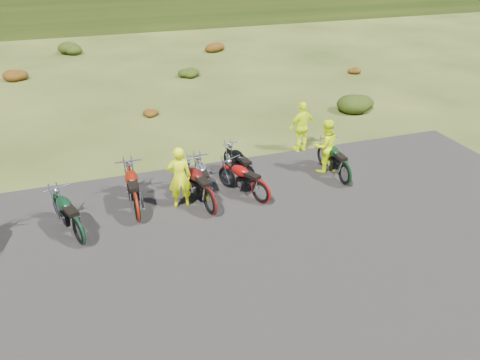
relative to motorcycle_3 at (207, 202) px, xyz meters
name	(u,v)px	position (x,y,z in m)	size (l,w,h in m)	color
ground	(219,232)	(-0.11, -1.61, 0.00)	(300.00, 300.00, 0.00)	#2E3D14
gravel_pad	(244,280)	(-0.11, -3.61, 0.00)	(20.00, 12.00, 0.04)	black
shrub_2	(14,74)	(-6.31, 14.99, 0.38)	(1.30, 1.30, 0.77)	maroon
shrub_3	(71,47)	(-3.41, 20.29, 0.46)	(1.56, 1.56, 0.92)	#24350D
shrub_4	(149,111)	(-0.51, 7.59, 0.23)	(0.77, 0.77, 0.45)	maroon
shrub_5	(188,71)	(2.39, 12.89, 0.31)	(1.03, 1.03, 0.61)	#24350D
shrub_6	(214,45)	(5.29, 18.19, 0.38)	(1.30, 1.30, 0.77)	maroon
shrub_7	(357,100)	(8.19, 5.49, 0.46)	(1.56, 1.56, 0.92)	#24350D
shrub_8	(352,69)	(11.09, 10.79, 0.23)	(0.77, 0.77, 0.45)	maroon
motorcycle_1	(139,221)	(-2.04, -0.40, 0.00)	(2.33, 0.78, 1.22)	maroon
motorcycle_2	(82,245)	(-3.55, -1.03, 0.00)	(2.14, 0.71, 1.12)	black
motorcycle_3	(207,202)	(0.00, 0.00, 0.00)	(1.93, 0.64, 1.01)	#B8B9BD
motorcycle_4	(210,215)	(-0.10, -0.70, 0.00)	(2.27, 0.76, 1.19)	#530F0D
motorcycle_5	(250,189)	(1.43, 0.33, 0.00)	(2.08, 0.69, 1.09)	black
motorcycle_6	(261,204)	(1.43, -0.60, 0.00)	(2.06, 0.69, 1.08)	#9B0D0B
motorcycle_7	(343,185)	(4.26, -0.37, 0.00)	(2.12, 0.71, 1.11)	black
person_middle	(180,178)	(-0.77, -0.02, 0.91)	(0.66, 0.44, 1.82)	#E2FB0D
person_right_a	(325,147)	(4.09, 0.68, 0.88)	(0.85, 0.67, 1.76)	#E2FB0D
person_right_b	(302,127)	(4.08, 2.37, 0.90)	(1.05, 0.44, 1.79)	#E2FB0D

